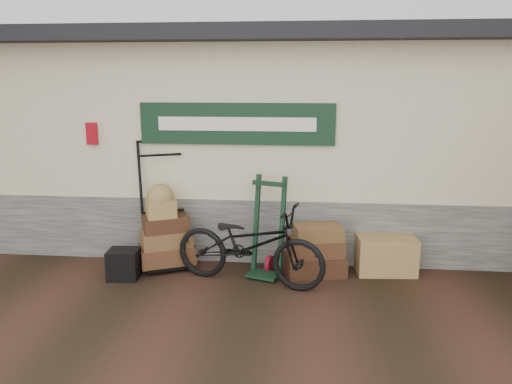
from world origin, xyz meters
TOP-DOWN VIEW (x-y plane):
  - ground at (0.00, 0.00)m, footprint 80.00×80.00m
  - station_building at (-0.01, 2.74)m, footprint 14.40×4.10m
  - porter_trolley at (-1.31, 0.85)m, footprint 1.07×0.96m
  - green_barrow at (0.15, 0.58)m, footprint 0.58×0.53m
  - suitcase_stack at (0.77, 0.66)m, footprint 0.86×0.65m
  - wicker_hamper at (1.71, 0.82)m, footprint 0.80×0.55m
  - black_trunk at (-1.69, 0.27)m, footprint 0.40×0.35m
  - bicycle at (-0.06, 0.27)m, footprint 1.15×2.07m

SIDE VIEW (x-z plane):
  - ground at x=0.00m, z-range 0.00..0.00m
  - black_trunk at x=-1.69m, z-range 0.00..0.38m
  - wicker_hamper at x=1.71m, z-range 0.00..0.50m
  - suitcase_stack at x=0.77m, z-range 0.00..0.68m
  - bicycle at x=-0.06m, z-range 0.00..1.14m
  - green_barrow at x=0.15m, z-range 0.00..1.31m
  - porter_trolley at x=-1.31m, z-range 0.00..1.75m
  - station_building at x=-0.01m, z-range 0.01..3.21m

